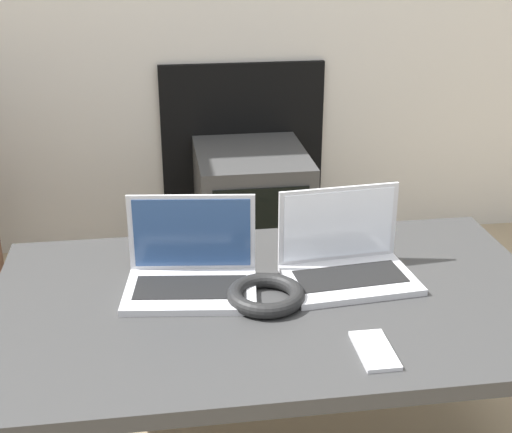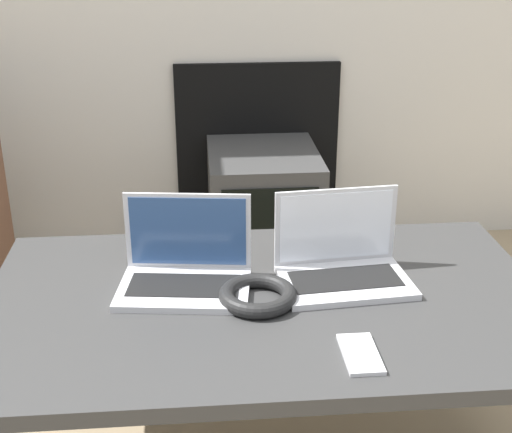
# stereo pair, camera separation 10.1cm
# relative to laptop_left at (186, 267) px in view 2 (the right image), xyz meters

# --- Properties ---
(table) EXTENTS (1.31, 0.78, 0.47)m
(table) POSITION_rel_laptop_left_xyz_m (0.19, -0.08, -0.08)
(table) COLOR #333333
(table) RESTS_ON ground_plane
(laptop_left) EXTENTS (0.33, 0.25, 0.21)m
(laptop_left) POSITION_rel_laptop_left_xyz_m (0.00, 0.00, 0.00)
(laptop_left) COLOR silver
(laptop_left) RESTS_ON table
(laptop_right) EXTENTS (0.32, 0.23, 0.21)m
(laptop_right) POSITION_rel_laptop_left_xyz_m (0.38, 0.00, 0.00)
(laptop_right) COLOR silver
(laptop_right) RESTS_ON table
(headphones) EXTENTS (0.18, 0.18, 0.04)m
(headphones) POSITION_rel_laptop_left_xyz_m (0.16, -0.10, -0.03)
(headphones) COLOR black
(headphones) RESTS_ON table
(phone) EXTENTS (0.07, 0.14, 0.01)m
(phone) POSITION_rel_laptop_left_xyz_m (0.35, -0.33, -0.04)
(phone) COLOR silver
(phone) RESTS_ON table
(tv) EXTENTS (0.41, 0.50, 0.48)m
(tv) POSITION_rel_laptop_left_xyz_m (0.28, 1.00, -0.28)
(tv) COLOR #383838
(tv) RESTS_ON ground_plane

